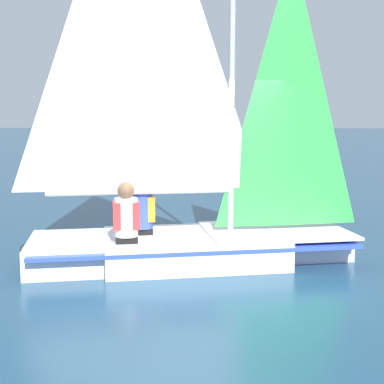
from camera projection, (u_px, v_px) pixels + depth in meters
ground_plane at (192, 261)px, 7.47m from camera, size 260.00×260.00×0.00m
sailboat_main at (188, 197)px, 7.34m from camera, size 4.62×2.69×5.94m
sailor_helm at (142, 215)px, 7.45m from camera, size 0.40×0.37×1.16m
sailor_crew at (126, 223)px, 6.93m from camera, size 0.40×0.37×1.16m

